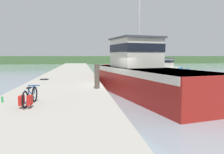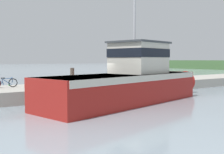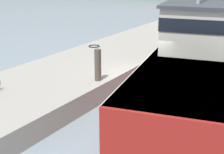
{
  "view_description": "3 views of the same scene",
  "coord_description": "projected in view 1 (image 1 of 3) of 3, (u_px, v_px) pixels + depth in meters",
  "views": [
    {
      "loc": [
        -2.23,
        -13.39,
        2.62
      ],
      "look_at": [
        -0.43,
        -0.88,
        1.39
      ],
      "focal_mm": 35.0,
      "sensor_mm": 36.0,
      "label": 1
    },
    {
      "loc": [
        15.57,
        -10.51,
        2.72
      ],
      "look_at": [
        0.53,
        0.49,
        1.57
      ],
      "focal_mm": 45.0,
      "sensor_mm": 36.0,
      "label": 2
    },
    {
      "loc": [
        6.25,
        -12.8,
        5.5
      ],
      "look_at": [
        -0.43,
        -1.86,
        1.24
      ],
      "focal_mm": 55.0,
      "sensor_mm": 36.0,
      "label": 3
    }
  ],
  "objects": [
    {
      "name": "fishing_boat_main",
      "position": [
        141.0,
        74.0,
        14.92
      ],
      "size": [
        5.79,
        14.18,
        8.66
      ],
      "rotation": [
        0.0,
        0.0,
        0.21
      ],
      "color": "maroon",
      "rests_on": "ground_plane"
    },
    {
      "name": "hose_coil",
      "position": [
        44.0,
        79.0,
        16.44
      ],
      "size": [
        0.66,
        0.66,
        0.05
      ],
      "primitive_type": "torus",
      "color": "black",
      "rests_on": "dock_pier"
    },
    {
      "name": "far_shoreline",
      "position": [
        173.0,
        60.0,
        76.73
      ],
      "size": [
        180.0,
        5.0,
        2.55
      ],
      "primitive_type": "cube",
      "color": "#426638",
      "rests_on": "ground_plane"
    },
    {
      "name": "water_bottle_on_curb",
      "position": [
        2.0,
        99.0,
        8.43
      ],
      "size": [
        0.08,
        0.08,
        0.22
      ],
      "primitive_type": "cylinder",
      "color": "green",
      "rests_on": "dock_pier"
    },
    {
      "name": "mooring_post",
      "position": [
        97.0,
        76.0,
        11.97
      ],
      "size": [
        0.28,
        0.28,
        1.34
      ],
      "primitive_type": "cylinder",
      "color": "#51473D",
      "rests_on": "dock_pier"
    },
    {
      "name": "ground_plane",
      "position": [
        117.0,
        97.0,
        13.76
      ],
      "size": [
        320.0,
        320.0,
        0.0
      ],
      "primitive_type": "plane",
      "color": "#84939E"
    },
    {
      "name": "dock_pier",
      "position": [
        62.0,
        92.0,
        13.25
      ],
      "size": [
        4.92,
        80.0,
        0.83
      ],
      "primitive_type": "cube",
      "color": "#A39E93",
      "rests_on": "ground_plane"
    },
    {
      "name": "boat_green_anchored",
      "position": [
        162.0,
        69.0,
        28.56
      ],
      "size": [
        5.88,
        5.41,
        4.4
      ],
      "rotation": [
        0.0,
        0.0,
        -2.29
      ],
      "color": "#236BB2",
      "rests_on": "ground_plane"
    },
    {
      "name": "bicycle_touring",
      "position": [
        29.0,
        97.0,
        7.8
      ],
      "size": [
        0.52,
        1.68,
        0.68
      ],
      "rotation": [
        0.0,
        0.0,
        -0.09
      ],
      "color": "black",
      "rests_on": "dock_pier"
    }
  ]
}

